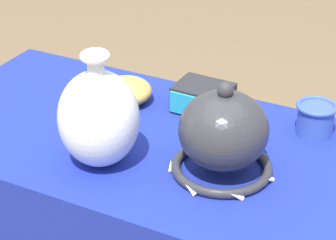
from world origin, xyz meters
The scene contains 6 objects.
display_table centered at (0.00, -0.02, 0.66)m, with size 1.31×0.62×0.74m.
vase_tall_bulbous centered at (-0.10, -0.15, 0.86)m, with size 0.19×0.19×0.28m.
vase_dome_bell centered at (0.16, -0.06, 0.83)m, with size 0.24×0.24×0.23m.
mosaic_tile_box centered at (0.01, 0.19, 0.78)m, with size 0.15×0.12×0.07m.
bowl_shallow_ochre centered at (-0.20, 0.13, 0.77)m, with size 0.14×0.14×0.07m, color gold.
cup_wide_cobalt centered at (0.30, 0.20, 0.78)m, with size 0.10×0.10×0.08m.
Camera 1 is at (0.61, -1.21, 1.58)m, focal length 70.00 mm.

